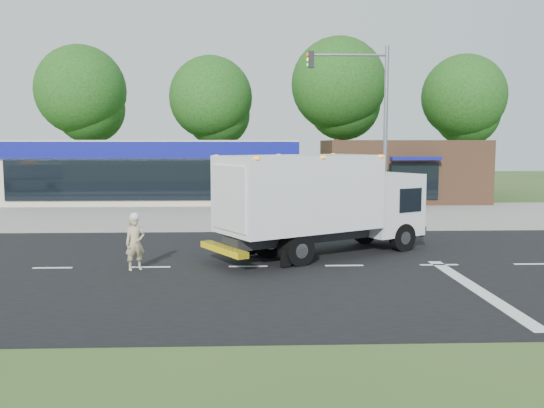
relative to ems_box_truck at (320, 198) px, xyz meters
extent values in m
plane|color=#385123|center=(0.57, -1.74, -1.99)|extent=(120.00, 120.00, 0.00)
cube|color=black|center=(0.57, -1.74, -1.98)|extent=(60.00, 14.00, 0.02)
cube|color=gray|center=(0.57, 6.46, -1.93)|extent=(60.00, 2.40, 0.12)
cube|color=gray|center=(0.57, 12.26, -1.98)|extent=(60.00, 9.00, 0.02)
cube|color=silver|center=(-8.43, -1.74, -1.97)|extent=(1.20, 0.15, 0.01)
cube|color=silver|center=(-5.43, -1.74, -1.97)|extent=(1.20, 0.15, 0.01)
cube|color=silver|center=(-2.43, -1.74, -1.97)|extent=(1.20, 0.15, 0.01)
cube|color=silver|center=(0.57, -1.74, -1.97)|extent=(1.20, 0.15, 0.01)
cube|color=silver|center=(3.57, -1.74, -1.97)|extent=(1.20, 0.15, 0.01)
cube|color=silver|center=(6.57, -1.74, -1.97)|extent=(1.20, 0.15, 0.01)
cube|color=silver|center=(3.57, -4.74, -1.97)|extent=(0.40, 7.00, 0.01)
cube|color=black|center=(-0.73, -0.43, -1.25)|extent=(5.05, 3.54, 0.37)
cube|color=silver|center=(2.48, 1.44, -0.36)|extent=(2.94, 3.00, 2.20)
cube|color=black|center=(3.34, 1.94, -0.15)|extent=(1.14, 1.80, 0.94)
cube|color=white|center=(-0.73, -0.43, 0.21)|extent=(5.79, 4.80, 2.46)
cube|color=silver|center=(-3.01, -1.75, 0.16)|extent=(1.11, 1.84, 1.99)
cube|color=yellow|center=(-3.18, -1.85, -1.41)|extent=(1.58, 2.36, 0.19)
cube|color=orange|center=(-0.73, -0.43, 1.42)|extent=(5.63, 4.73, 0.08)
cylinder|color=black|center=(2.02, 2.33, -1.48)|extent=(1.03, 0.78, 1.00)
cylinder|color=black|center=(3.02, 0.61, -1.48)|extent=(1.03, 0.78, 1.00)
cylinder|color=black|center=(-1.89, 0.11, -1.48)|extent=(1.03, 0.78, 1.00)
cylinder|color=black|center=(-0.84, -1.70, -1.48)|extent=(1.03, 0.78, 1.00)
imported|color=tan|center=(-5.83, -2.06, -1.16)|extent=(0.71, 0.63, 1.65)
sphere|color=white|center=(-5.83, -2.06, -0.37)|extent=(0.28, 0.28, 0.28)
cube|color=beige|center=(-8.43, 18.26, 0.01)|extent=(18.00, 6.00, 4.00)
cube|color=navy|center=(-8.43, 15.21, 1.41)|extent=(18.00, 0.30, 1.00)
cube|color=black|center=(-8.43, 15.21, -0.39)|extent=(17.00, 0.12, 2.40)
cube|color=#382316|center=(7.57, 18.26, 0.01)|extent=(10.00, 6.00, 4.00)
cube|color=navy|center=(7.57, 15.16, 0.91)|extent=(3.00, 1.20, 0.20)
cube|color=black|center=(7.57, 15.21, -0.49)|extent=(3.00, 0.12, 2.20)
cylinder|color=gray|center=(3.57, 5.86, 2.01)|extent=(0.18, 0.18, 8.00)
cylinder|color=gray|center=(1.87, 5.86, 5.61)|extent=(3.40, 0.12, 0.12)
cube|color=black|center=(0.27, 5.86, 5.41)|extent=(0.25, 0.25, 0.70)
cylinder|color=#332114|center=(-15.43, 26.26, 1.69)|extent=(0.56, 0.56, 7.35)
sphere|color=#134415|center=(-15.43, 26.26, 5.89)|extent=(6.93, 6.93, 6.93)
sphere|color=#134415|center=(-14.93, 26.76, 4.52)|extent=(5.46, 5.46, 5.46)
cylinder|color=#332114|center=(-5.43, 26.26, 1.44)|extent=(0.56, 0.56, 6.86)
sphere|color=#134415|center=(-5.43, 26.26, 5.36)|extent=(6.47, 6.47, 6.47)
sphere|color=#134415|center=(-4.93, 26.76, 4.09)|extent=(5.10, 5.10, 5.10)
cylinder|color=#332114|center=(4.57, 26.26, 1.93)|extent=(0.56, 0.56, 7.84)
sphere|color=#134415|center=(4.57, 26.26, 6.41)|extent=(7.39, 7.39, 7.39)
sphere|color=#134415|center=(5.07, 26.76, 4.96)|extent=(5.82, 5.82, 5.82)
cylinder|color=#332114|center=(14.57, 26.26, 1.51)|extent=(0.56, 0.56, 7.00)
sphere|color=#134415|center=(14.57, 26.26, 5.51)|extent=(6.60, 6.60, 6.60)
sphere|color=#134415|center=(15.07, 26.76, 4.21)|extent=(5.20, 5.20, 5.20)
camera|label=1|loc=(-2.34, -19.29, 1.85)|focal=38.00mm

